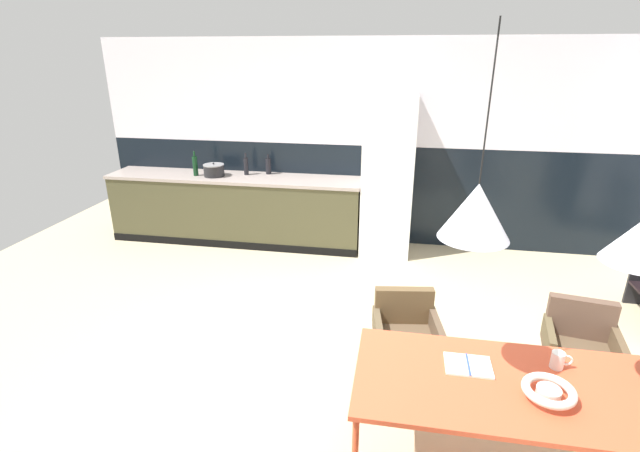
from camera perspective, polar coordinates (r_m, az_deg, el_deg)
The scene contains 16 objects.
ground_plane at distance 3.84m, azimuth 3.06°, elevation -18.76°, with size 9.56×9.56×0.00m, color tan.
back_wall_splashback_dark at distance 6.27m, azimuth 6.71°, elevation 3.98°, with size 7.36×0.12×1.32m, color black.
back_wall_panel_upper at distance 6.03m, azimuth 7.25°, elevation 16.07°, with size 7.36×0.12×1.32m, color silver.
kitchen_counter at distance 6.36m, azimuth -10.36°, elevation 2.12°, with size 3.41×0.63×0.91m.
refrigerator_column at distance 5.82m, azimuth 8.39°, elevation 6.04°, with size 0.62×0.60×1.99m, color silver.
dining_table at distance 2.93m, azimuth 24.01°, elevation -18.19°, with size 1.87×0.81×0.72m.
armchair_head_of_table at distance 3.90m, azimuth 29.57°, elevation -12.08°, with size 0.55×0.54×0.76m.
armchair_by_stool at distance 3.69m, azimuth 10.52°, elevation -11.99°, with size 0.55×0.53×0.72m.
fruit_bowl at distance 2.83m, azimuth 26.47°, elevation -17.84°, with size 0.27×0.27×0.08m.
open_book at distance 2.93m, azimuth 17.86°, elevation -16.09°, with size 0.27×0.21×0.02m.
mug_short_terracotta at distance 3.09m, azimuth 27.41°, elevation -14.53°, with size 0.12×0.07×0.10m.
cooking_pot at distance 6.27m, azimuth -13.00°, elevation 6.75°, with size 0.27×0.27×0.18m.
bottle_spice_small at distance 6.25m, azimuth -6.41°, elevation 7.43°, with size 0.07×0.07×0.27m.
bottle_wine_green at distance 6.25m, azimuth -9.14°, elevation 7.37°, with size 0.06×0.06×0.29m.
bottle_vinegar_dark at distance 6.34m, azimuth -15.19°, elevation 7.23°, with size 0.06×0.06×0.33m.
pendant_lamp_over_table_near at distance 2.39m, azimuth 18.74°, elevation 1.74°, with size 0.35×0.35×1.02m.
Camera 1 is at (0.33, -2.96, 2.44)m, focal length 25.85 mm.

